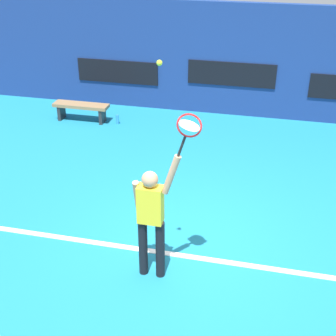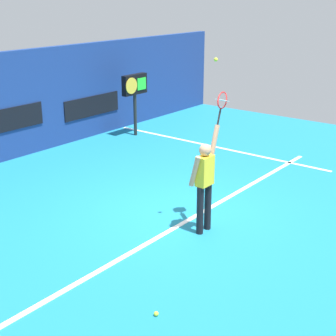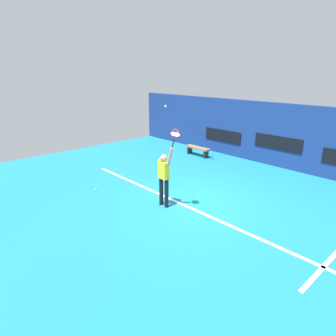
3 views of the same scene
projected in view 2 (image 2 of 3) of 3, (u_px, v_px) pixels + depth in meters
ground_plane at (178, 213)px, 10.27m from camera, size 18.00×18.00×0.00m
back_wall at (4, 107)px, 13.12m from camera, size 18.00×0.20×2.80m
sponsor_banner_center at (8, 120)px, 13.16m from camera, size 2.20×0.03×0.60m
sponsor_banner_starboard at (92, 106)px, 15.43m from camera, size 2.20×0.03×0.60m
court_baseline at (193, 217)px, 10.05m from camera, size 10.00×0.10×0.01m
court_sideline at (213, 147)px, 14.64m from camera, size 0.10×7.00×0.01m
tennis_player at (205, 180)px, 9.17m from camera, size 0.66×0.31×1.98m
tennis_racket at (222, 102)px, 9.09m from camera, size 0.39×0.27×0.63m
tennis_ball at (216, 60)px, 8.55m from camera, size 0.07×0.07×0.07m
scoreboard_clock at (135, 88)px, 15.35m from camera, size 0.96×0.20×1.88m
spare_ball at (156, 314)px, 7.00m from camera, size 0.07×0.07×0.07m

